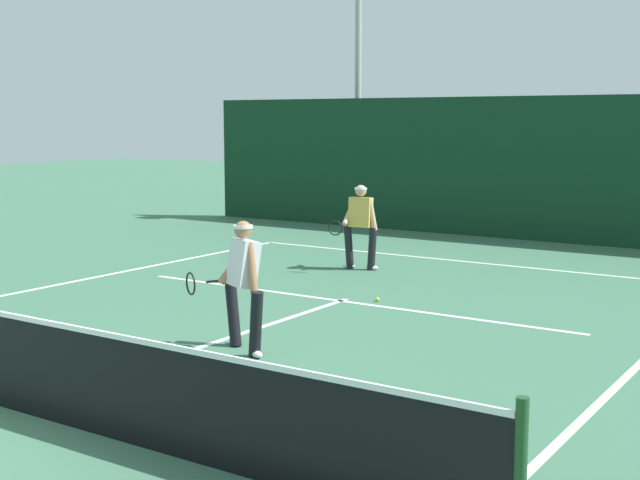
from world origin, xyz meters
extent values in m
plane|color=#3B694F|center=(0.00, 0.00, 0.00)|extent=(80.00, 80.00, 0.00)
cube|color=white|center=(0.00, 10.88, 0.00)|extent=(9.76, 0.10, 0.01)
cube|color=white|center=(0.00, 6.23, 0.00)|extent=(7.96, 0.10, 0.01)
cube|color=white|center=(0.00, 3.20, 0.00)|extent=(0.10, 6.40, 0.01)
cylinder|color=#1E4723|center=(5.30, 0.00, 0.55)|extent=(0.09, 0.09, 1.10)
cube|color=black|center=(0.00, 0.00, 0.47)|extent=(10.52, 0.02, 0.95)
cube|color=white|center=(0.00, 0.00, 0.97)|extent=(10.52, 0.03, 0.05)
cylinder|color=black|center=(0.89, 2.87, 0.41)|extent=(0.29, 0.24, 0.84)
cylinder|color=black|center=(0.28, 3.17, 0.41)|extent=(0.34, 0.27, 0.84)
ellipsoid|color=white|center=(0.89, 2.87, 0.04)|extent=(0.28, 0.21, 0.09)
ellipsoid|color=white|center=(0.28, 3.17, 0.04)|extent=(0.28, 0.21, 0.09)
cube|color=silver|center=(0.58, 3.02, 1.12)|extent=(0.53, 0.48, 0.61)
cylinder|color=#9E704C|center=(0.80, 2.91, 1.09)|extent=(0.26, 0.19, 0.64)
cylinder|color=#9E704C|center=(0.37, 3.12, 1.09)|extent=(0.31, 0.48, 0.55)
sphere|color=#9E704C|center=(0.58, 3.02, 1.54)|extent=(0.22, 0.22, 0.22)
cylinder|color=white|center=(0.58, 3.02, 1.58)|extent=(0.32, 0.32, 0.04)
cylinder|color=black|center=(0.21, 2.92, 0.87)|extent=(0.14, 0.25, 0.03)
torus|color=black|center=(0.06, 2.62, 0.87)|extent=(0.27, 0.15, 0.29)
cylinder|color=black|center=(-1.01, 8.98, 0.41)|extent=(0.21, 0.18, 0.83)
cylinder|color=black|center=(-1.49, 8.90, 0.41)|extent=(0.24, 0.18, 0.83)
ellipsoid|color=white|center=(-1.01, 8.98, 0.04)|extent=(0.28, 0.15, 0.09)
ellipsoid|color=white|center=(-1.49, 8.90, 0.04)|extent=(0.28, 0.15, 0.09)
cube|color=#E5B24C|center=(-1.25, 8.94, 1.11)|extent=(0.47, 0.34, 0.59)
cylinder|color=tan|center=(-1.02, 8.98, 1.09)|extent=(0.23, 0.13, 0.64)
cylinder|color=tan|center=(-1.48, 8.90, 1.09)|extent=(0.19, 0.57, 0.46)
sphere|color=tan|center=(-1.25, 8.94, 1.53)|extent=(0.22, 0.22, 0.22)
cylinder|color=white|center=(-1.25, 8.94, 1.57)|extent=(0.28, 0.28, 0.04)
cylinder|color=black|center=(-1.49, 8.64, 0.87)|extent=(0.08, 0.26, 0.03)
torus|color=black|center=(-1.43, 8.31, 0.87)|extent=(0.29, 0.07, 0.29)
sphere|color=#D1E033|center=(0.51, 6.53, 0.03)|extent=(0.07, 0.07, 0.07)
cube|color=#11341F|center=(0.00, 14.66, 1.72)|extent=(18.68, 0.12, 3.43)
cylinder|color=#9EA39E|center=(-5.47, 15.85, 3.54)|extent=(0.18, 0.18, 7.08)
camera|label=1|loc=(7.19, -5.25, 2.90)|focal=48.40mm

